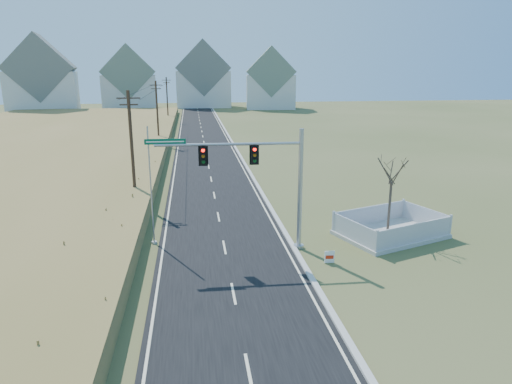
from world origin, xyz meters
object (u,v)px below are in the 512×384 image
object	(u,v)px
traffic_signal_mast	(269,178)
fence_enclosure	(390,232)
open_sign	(329,257)
flagpole	(152,199)
bare_tree	(392,169)

from	to	relation	value
traffic_signal_mast	fence_enclosure	xyz separation A→B (m)	(8.29, 1.13, -4.18)
open_sign	flagpole	bearing A→B (deg)	159.46
flagpole	bare_tree	size ratio (longest dim) A/B	1.32
open_sign	flagpole	distance (m)	11.22
fence_enclosure	flagpole	distance (m)	15.47
bare_tree	traffic_signal_mast	bearing A→B (deg)	-171.97
fence_enclosure	flagpole	xyz separation A→B (m)	(-15.22, 0.77, 2.64)
traffic_signal_mast	fence_enclosure	size ratio (longest dim) A/B	1.21
flagpole	fence_enclosure	bearing A→B (deg)	-2.91
fence_enclosure	bare_tree	distance (m)	4.20
traffic_signal_mast	bare_tree	xyz separation A→B (m)	(8.10, 1.14, 0.01)
open_sign	flagpole	world-z (taller)	flagpole
bare_tree	fence_enclosure	bearing A→B (deg)	-4.96
bare_tree	open_sign	bearing A→B (deg)	-143.93
traffic_signal_mast	flagpole	size ratio (longest dim) A/B	1.25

